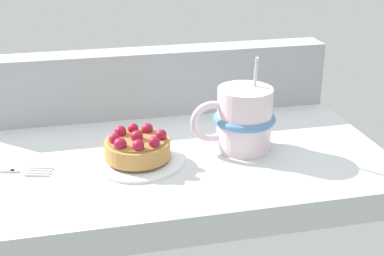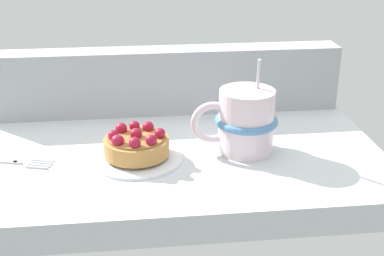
{
  "view_description": "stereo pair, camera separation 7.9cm",
  "coord_description": "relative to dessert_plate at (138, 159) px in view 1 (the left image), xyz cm",
  "views": [
    {
      "loc": [
        -13.19,
        -73.1,
        34.92
      ],
      "look_at": [
        2.94,
        -2.48,
        4.4
      ],
      "focal_mm": 49.75,
      "sensor_mm": 36.0,
      "label": 1
    },
    {
      "loc": [
        -5.45,
        -74.43,
        34.92
      ],
      "look_at": [
        2.94,
        -2.48,
        4.4
      ],
      "focal_mm": 49.75,
      "sensor_mm": 36.0,
      "label": 2
    }
  ],
  "objects": [
    {
      "name": "window_rail_back",
      "position": [
        5.34,
        19.7,
        5.35
      ],
      "size": [
        63.13,
        5.73,
        11.55
      ],
      "primitive_type": "cube",
      "color": "#9EA3A8",
      "rests_on": "ground_plane"
    },
    {
      "name": "coffee_mug",
      "position": [
        16.27,
        1.16,
        4.48
      ],
      "size": [
        13.21,
        9.56,
        14.44
      ],
      "color": "silver",
      "rests_on": "ground_plane"
    },
    {
      "name": "raspberry_tart",
      "position": [
        -0.03,
        -0.02,
        2.13
      ],
      "size": [
        9.6,
        9.6,
        4.17
      ],
      "color": "#B77F42",
      "rests_on": "dessert_plate"
    },
    {
      "name": "ground_plane",
      "position": [
        5.34,
        3.07,
        -2.55
      ],
      "size": [
        64.42,
        39.0,
        4.25
      ],
      "primitive_type": "cube",
      "color": "silver"
    },
    {
      "name": "dessert_plate",
      "position": [
        0.0,
        0.0,
        0.0
      ],
      "size": [
        13.7,
        13.7,
        0.9
      ],
      "color": "silver",
      "rests_on": "ground_plane"
    }
  ]
}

